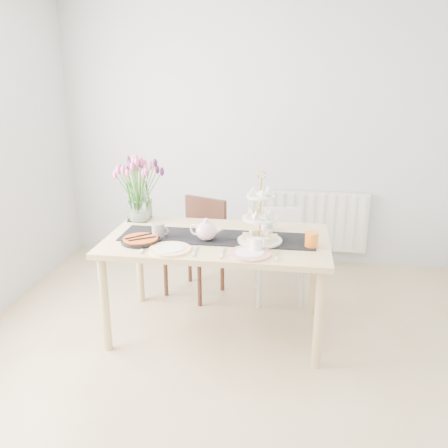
# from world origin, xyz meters

# --- Properties ---
(room_shell) EXTENTS (4.50, 4.50, 4.50)m
(room_shell) POSITION_xyz_m (0.00, 0.00, 1.30)
(room_shell) COLOR tan
(room_shell) RESTS_ON ground
(radiator) EXTENTS (1.20, 0.08, 0.60)m
(radiator) POSITION_xyz_m (0.50, 2.19, 0.45)
(radiator) COLOR white
(radiator) RESTS_ON room_shell
(dining_table) EXTENTS (1.60, 0.90, 0.75)m
(dining_table) POSITION_xyz_m (-0.18, 0.72, 0.67)
(dining_table) COLOR tan
(dining_table) RESTS_ON ground
(chair_brown) EXTENTS (0.55, 0.55, 0.84)m
(chair_brown) POSITION_xyz_m (-0.45, 1.39, 0.49)
(chair_brown) COLOR #3C1C16
(chair_brown) RESTS_ON ground
(chair_white) EXTENTS (0.44, 0.44, 0.78)m
(chair_white) POSITION_xyz_m (0.25, 1.40, 0.45)
(chair_white) COLOR silver
(chair_white) RESTS_ON ground
(table_runner) EXTENTS (1.40, 0.35, 0.01)m
(table_runner) POSITION_xyz_m (-0.18, 0.72, 0.75)
(table_runner) COLOR black
(table_runner) RESTS_ON dining_table
(tulip_vase) EXTENTS (0.60, 0.60, 0.51)m
(tulip_vase) POSITION_xyz_m (-0.87, 1.06, 1.08)
(tulip_vase) COLOR silver
(tulip_vase) RESTS_ON dining_table
(cake_stand) EXTENTS (0.31, 0.31, 0.46)m
(cake_stand) POSITION_xyz_m (0.13, 0.66, 0.88)
(cake_stand) COLOR gold
(cake_stand) RESTS_ON dining_table
(teapot) EXTENTS (0.28, 0.25, 0.16)m
(teapot) POSITION_xyz_m (-0.24, 0.64, 0.82)
(teapot) COLOR white
(teapot) RESTS_ON dining_table
(cream_jug) EXTENTS (0.12, 0.12, 0.09)m
(cream_jug) POSITION_xyz_m (0.17, 0.94, 0.80)
(cream_jug) COLOR white
(cream_jug) RESTS_ON dining_table
(tart_tin) EXTENTS (0.27, 0.27, 0.03)m
(tart_tin) POSITION_xyz_m (-0.70, 0.54, 0.77)
(tart_tin) COLOR black
(tart_tin) RESTS_ON dining_table
(mug_grey) EXTENTS (0.09, 0.09, 0.11)m
(mug_grey) POSITION_xyz_m (-0.60, 0.65, 0.80)
(mug_grey) COLOR slate
(mug_grey) RESTS_ON dining_table
(mug_white) EXTENTS (0.09, 0.09, 0.09)m
(mug_white) POSITION_xyz_m (0.12, 0.48, 0.80)
(mug_white) COLOR white
(mug_white) RESTS_ON dining_table
(mug_orange) EXTENTS (0.12, 0.12, 0.11)m
(mug_orange) POSITION_xyz_m (0.49, 0.62, 0.80)
(mug_orange) COLOR orange
(mug_orange) RESTS_ON dining_table
(plate_left) EXTENTS (0.30, 0.30, 0.01)m
(plate_left) POSITION_xyz_m (-0.45, 0.42, 0.76)
(plate_left) COLOR white
(plate_left) RESTS_ON dining_table
(plate_right) EXTENTS (0.28, 0.28, 0.01)m
(plate_right) POSITION_xyz_m (0.09, 0.42, 0.76)
(plate_right) COLOR silver
(plate_right) RESTS_ON dining_table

